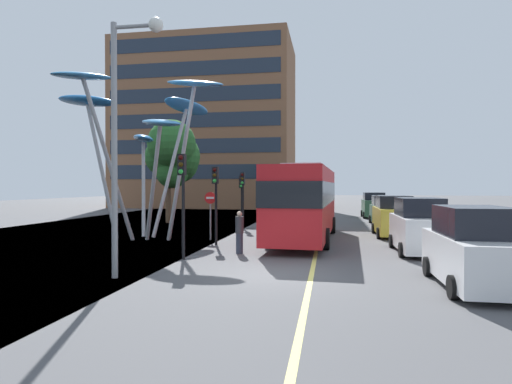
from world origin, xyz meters
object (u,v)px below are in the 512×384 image
Objects in this scene: leaf_sculpture at (143,119)px; street_lamp at (125,114)px; car_side_street at (385,211)px; traffic_light_opposite at (241,190)px; traffic_light_island_mid at (243,188)px; car_parked_near at (474,250)px; traffic_light_kerb_near at (182,184)px; car_parked_far at (393,217)px; car_far_side at (374,206)px; red_bus at (305,199)px; no_entry_sign at (210,208)px; car_parked_mid at (419,227)px; pedestrian at (239,232)px; traffic_light_kerb_far at (216,188)px.

street_lamp is (3.81, -9.61, -1.44)m from leaf_sculpture.
traffic_light_opposite is at bearing -157.99° from car_side_street.
traffic_light_island_mid is 17.46m from car_parked_near.
street_lamp is at bearing -100.13° from traffic_light_kerb_near.
car_parked_near is at bearing -58.01° from traffic_light_opposite.
leaf_sculpture is 2.24× the size of car_parked_near.
car_parked_near is (9.45, -14.59, -1.61)m from traffic_light_island_mid.
car_far_side is at bearing 88.59° from car_parked_far.
car_far_side is at bearing 90.71° from car_side_street.
street_lamp is at bearing -115.57° from red_bus.
traffic_light_kerb_near is at bearing -89.68° from traffic_light_island_mid.
no_entry_sign is at bearing 95.64° from traffic_light_kerb_near.
traffic_light_kerb_near is (-4.22, -6.71, 0.76)m from red_bus.
red_bus is 4.89m from no_entry_sign.
traffic_light_opposite is at bearing 159.92° from car_parked_far.
car_parked_mid is at bearing -14.88° from no_entry_sign.
traffic_light_opposite is at bearing 89.14° from street_lamp.
traffic_light_opposite is (-0.36, 12.72, -0.37)m from traffic_light_kerb_near.
car_parked_mid is (9.22, -8.40, -1.58)m from traffic_light_island_mid.
traffic_light_kerb_near is at bearing -160.15° from car_parked_mid.
street_lamp reaches higher than car_side_street.
traffic_light_kerb_near is at bearing 79.87° from street_lamp.
car_parked_near is 1.02× the size of car_parked_far.
red_bus reaches higher than pedestrian.
leaf_sculpture is 4.03× the size of no_entry_sign.
traffic_light_kerb_far reaches higher than car_parked_far.
traffic_light_kerb_near reaches higher than red_bus.
traffic_light_kerb_near is at bearing -133.98° from car_parked_far.
street_lamp is 7.06m from pedestrian.
car_parked_far is 16.36m from street_lamp.
traffic_light_island_mid is at bearing 137.66° from car_parked_mid.
no_entry_sign reaches higher than car_parked_far.
no_entry_sign reaches higher than car_parked_mid.
traffic_light_opposite is 0.77× the size of car_parked_near.
car_parked_near is at bearing -61.69° from red_bus.
red_bus is 4.83m from traffic_light_kerb_far.
car_parked_far is 1.77× the size of no_entry_sign.
no_entry_sign is (-9.56, -3.41, 0.59)m from car_parked_far.
car_parked_mid is at bearing -90.49° from car_far_side.
car_side_street is 2.27× the size of pedestrian.
traffic_light_island_mid is 9.49m from car_parked_far.
traffic_light_kerb_far reaches higher than car_side_street.
car_side_street is at bearing 22.01° from traffic_light_opposite.
traffic_light_kerb_near reaches higher than traffic_light_opposite.
traffic_light_kerb_far is 7.58m from traffic_light_island_mid.
leaf_sculpture reaches higher than no_entry_sign.
red_bus is 5.55m from pedestrian.
red_bus is at bearing 57.83° from traffic_light_kerb_near.
traffic_light_island_mid is 15.13m from car_far_side.
traffic_light_kerb_far is 10.34m from car_parked_far.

